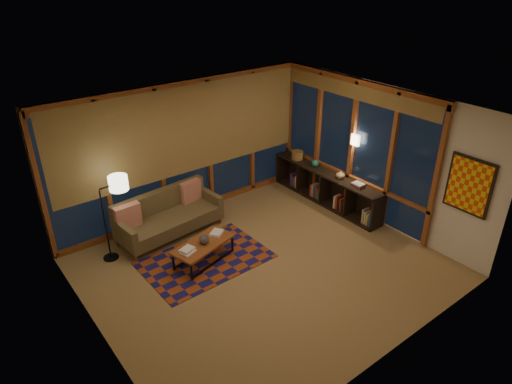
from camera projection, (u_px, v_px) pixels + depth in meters
floor at (263, 267)px, 7.75m from camera, size 5.50×5.00×0.01m
ceiling at (264, 113)px, 6.51m from camera, size 5.50×5.00×0.01m
walls at (264, 197)px, 7.13m from camera, size 5.51×5.01×2.70m
window_wall_back at (186, 150)px, 8.84m from camera, size 5.30×0.16×2.60m
window_wall_right at (351, 147)px, 9.01m from camera, size 0.16×3.70×2.60m
wall_art at (469, 186)px, 7.26m from camera, size 0.06×0.74×0.94m
wall_sconce at (355, 140)px, 8.78m from camera, size 0.12×0.18×0.22m
sofa at (169, 216)px, 8.49m from camera, size 2.02×0.97×0.80m
pillow_left at (128, 216)px, 8.03m from camera, size 0.47×0.17×0.46m
pillow_right at (190, 191)px, 8.91m from camera, size 0.45×0.20×0.43m
area_rug at (205, 260)px, 7.92m from camera, size 2.15×1.45×0.01m
coffee_table at (204, 252)px, 7.82m from camera, size 1.20×0.77×0.37m
book_stack_a at (187, 250)px, 7.49m from camera, size 0.27×0.24×0.07m
book_stack_b at (217, 233)px, 7.96m from camera, size 0.31×0.30×0.05m
ceramic_pot at (204, 239)px, 7.68m from camera, size 0.21×0.21×0.17m
floor_lamp at (105, 222)px, 7.64m from camera, size 0.52×0.37×1.48m
bookshelf at (326, 187)px, 9.64m from camera, size 0.40×2.81×0.70m
basket at (297, 155)px, 10.06m from camera, size 0.28×0.28×0.19m
teal_bowl at (315, 163)px, 9.70m from camera, size 0.16×0.16×0.15m
vase at (340, 174)px, 9.18m from camera, size 0.20×0.20×0.18m
shelf_book_stack at (358, 185)px, 8.88m from camera, size 0.18×0.24×0.07m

